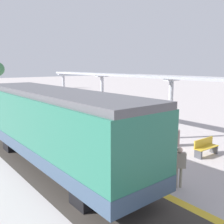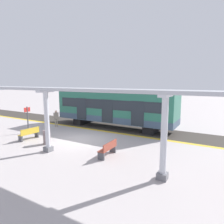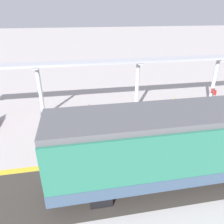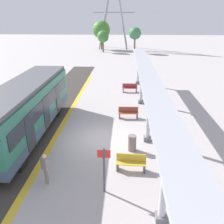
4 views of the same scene
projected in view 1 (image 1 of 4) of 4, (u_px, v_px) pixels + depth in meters
name	position (u px, v px, depth m)	size (l,w,h in m)	color
ground_plane	(136.00, 146.00, 14.47)	(176.00, 176.00, 0.00)	#AEA5A4
tactile_edge_strip	(91.00, 159.00, 12.57)	(0.37, 34.16, 0.01)	gold
trackbed	(58.00, 168.00, 11.46)	(3.20, 46.16, 0.01)	#38332D
train_near_carriage	(54.00, 127.00, 11.30)	(2.65, 11.29, 3.48)	#266A54
canopy_pillar_third	(170.00, 109.00, 15.77)	(1.10, 0.44, 3.73)	slate
canopy_pillar_fourth	(102.00, 98.00, 21.14)	(1.10, 0.44, 3.73)	slate
canopy_pillar_fifth	(64.00, 91.00, 26.14)	(1.10, 0.44, 3.73)	slate
canopy_beam	(171.00, 77.00, 15.49)	(1.20, 27.78, 0.16)	#A8AAB2
bench_near_end	(72.00, 111.00, 23.37)	(1.51, 0.46, 0.86)	#9A2F36
bench_mid_platform	(205.00, 147.00, 12.97)	(1.52, 0.51, 0.86)	gold
bench_far_end	(118.00, 124.00, 18.05)	(1.51, 0.48, 0.86)	brown
trash_bin	(175.00, 138.00, 14.50)	(0.48, 0.48, 0.94)	slate
passenger_waiting_near_edge	(179.00, 162.00, 9.44)	(0.48, 0.45, 1.58)	gray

